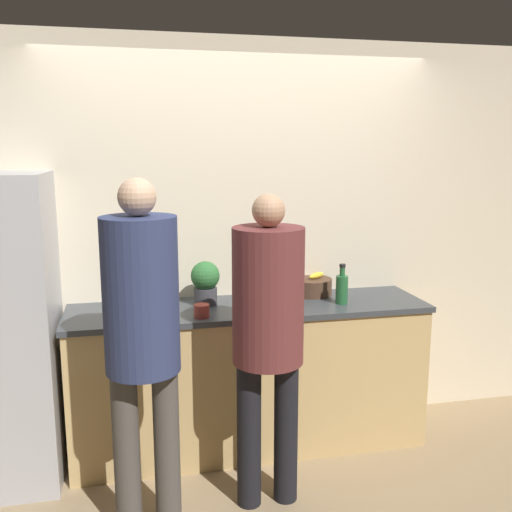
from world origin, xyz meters
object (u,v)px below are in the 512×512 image
(bottle_green, at_px, (342,288))
(potted_plant, at_px, (205,281))
(person_left, at_px, (142,327))
(cup_yellow, at_px, (167,306))
(utensil_crock, at_px, (277,286))
(bottle_dark, at_px, (272,300))
(person_center, at_px, (268,323))
(cup_red, at_px, (202,311))
(fruit_bowl, at_px, (312,286))

(bottle_green, xyz_separation_m, potted_plant, (-0.84, 0.16, 0.05))
(person_left, distance_m, cup_yellow, 0.68)
(person_left, height_order, potted_plant, person_left)
(utensil_crock, relative_size, bottle_dark, 1.74)
(utensil_crock, height_order, cup_yellow, utensil_crock)
(person_center, height_order, cup_yellow, person_center)
(utensil_crock, distance_m, bottle_dark, 0.31)
(utensil_crock, height_order, potted_plant, potted_plant)
(potted_plant, bearing_deg, bottle_green, -10.65)
(bottle_dark, height_order, cup_red, bottle_dark)
(utensil_crock, relative_size, bottle_green, 1.03)
(fruit_bowl, bearing_deg, bottle_dark, -139.98)
(person_left, distance_m, bottle_dark, 0.98)
(person_center, bearing_deg, potted_plant, 108.66)
(cup_yellow, xyz_separation_m, cup_red, (0.19, -0.14, -0.01))
(person_center, height_order, cup_red, person_center)
(person_center, relative_size, fruit_bowl, 6.26)
(bottle_green, bearing_deg, potted_plant, 169.35)
(person_center, distance_m, utensil_crock, 0.83)
(person_center, relative_size, bottle_dark, 11.16)
(person_left, distance_m, person_center, 0.65)
(person_left, height_order, utensil_crock, person_left)
(cup_red, height_order, potted_plant, potted_plant)
(person_center, bearing_deg, bottle_green, 41.31)
(fruit_bowl, relative_size, bottle_green, 1.06)
(cup_yellow, bearing_deg, person_left, -103.50)
(potted_plant, bearing_deg, utensil_crock, 10.74)
(utensil_crock, relative_size, cup_red, 2.92)
(utensil_crock, distance_m, bottle_green, 0.43)
(person_center, relative_size, utensil_crock, 6.41)
(utensil_crock, bearing_deg, cup_yellow, -163.34)
(fruit_bowl, height_order, potted_plant, potted_plant)
(bottle_dark, distance_m, cup_yellow, 0.63)
(fruit_bowl, xyz_separation_m, utensil_crock, (-0.24, -0.01, 0.02))
(bottle_green, distance_m, cup_red, 0.91)
(potted_plant, bearing_deg, bottle_dark, -27.31)
(cup_yellow, bearing_deg, bottle_dark, -6.12)
(bottle_dark, bearing_deg, utensil_crock, 69.02)
(bottle_dark, bearing_deg, cup_yellow, 173.88)
(fruit_bowl, bearing_deg, potted_plant, -172.33)
(bottle_green, height_order, cup_red, bottle_green)
(fruit_bowl, xyz_separation_m, cup_yellow, (-0.98, -0.23, -0.01))
(person_center, bearing_deg, cup_red, 124.42)
(cup_red, bearing_deg, bottle_green, 6.85)
(utensil_crock, bearing_deg, person_center, -107.98)
(person_left, bearing_deg, potted_plant, 62.60)
(bottle_green, bearing_deg, cup_red, -173.15)
(person_left, distance_m, bottle_green, 1.40)
(person_left, bearing_deg, fruit_bowl, 37.87)
(person_center, bearing_deg, cup_yellow, 130.53)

